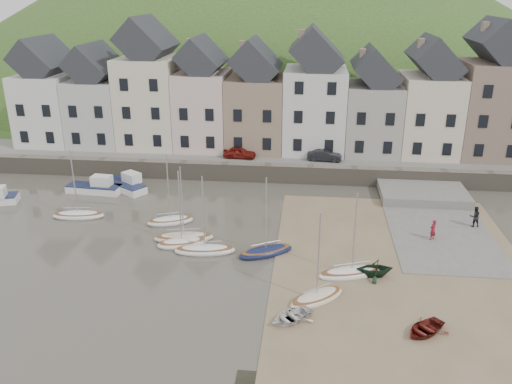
# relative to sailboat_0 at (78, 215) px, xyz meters

# --- Properties ---
(ground) EXTENTS (160.00, 160.00, 0.00)m
(ground) POSITION_rel_sailboat_0_xyz_m (15.45, -5.94, -0.26)
(ground) COLOR #484439
(ground) RESTS_ON ground
(quay_land) EXTENTS (90.00, 30.00, 1.50)m
(quay_land) POSITION_rel_sailboat_0_xyz_m (15.45, 26.06, 0.49)
(quay_land) COLOR #345120
(quay_land) RESTS_ON ground
(quay_street) EXTENTS (70.00, 7.00, 0.10)m
(quay_street) POSITION_rel_sailboat_0_xyz_m (15.45, 14.56, 1.29)
(quay_street) COLOR slate
(quay_street) RESTS_ON quay_land
(seawall) EXTENTS (70.00, 1.20, 1.80)m
(seawall) POSITION_rel_sailboat_0_xyz_m (15.45, 11.06, 0.64)
(seawall) COLOR slate
(seawall) RESTS_ON ground
(beach) EXTENTS (18.00, 26.00, 0.06)m
(beach) POSITION_rel_sailboat_0_xyz_m (26.45, -5.94, -0.23)
(beach) COLOR #796749
(beach) RESTS_ON ground
(slipway) EXTENTS (8.00, 18.00, 0.12)m
(slipway) POSITION_rel_sailboat_0_xyz_m (30.45, 2.06, -0.20)
(slipway) COLOR slate
(slipway) RESTS_ON ground
(hillside) EXTENTS (134.40, 84.00, 84.00)m
(hillside) POSITION_rel_sailboat_0_xyz_m (10.45, 54.06, -18.26)
(hillside) COLOR #345120
(hillside) RESTS_ON ground
(townhouse_terrace) EXTENTS (61.05, 8.00, 13.93)m
(townhouse_terrace) POSITION_rel_sailboat_0_xyz_m (17.21, 18.06, 7.06)
(townhouse_terrace) COLOR silver
(townhouse_terrace) RESTS_ON quay_land
(sailboat_0) EXTENTS (4.60, 2.05, 6.32)m
(sailboat_0) POSITION_rel_sailboat_0_xyz_m (0.00, 0.00, 0.00)
(sailboat_0) COLOR white
(sailboat_0) RESTS_ON ground
(sailboat_1) EXTENTS (4.16, 2.80, 6.32)m
(sailboat_1) POSITION_rel_sailboat_0_xyz_m (8.22, -0.31, 0.00)
(sailboat_1) COLOR white
(sailboat_1) RESTS_ON ground
(sailboat_2) EXTENTS (4.90, 2.35, 6.32)m
(sailboat_2) POSITION_rel_sailboat_0_xyz_m (10.09, -3.30, -0.00)
(sailboat_2) COLOR beige
(sailboat_2) RESTS_ON ground
(sailboat_3) EXTENTS (4.08, 2.69, 6.32)m
(sailboat_3) POSITION_rel_sailboat_0_xyz_m (10.18, -4.28, 0.00)
(sailboat_3) COLOR white
(sailboat_3) RESTS_ON ground
(sailboat_4) EXTENTS (4.75, 2.12, 6.32)m
(sailboat_4) POSITION_rel_sailboat_0_xyz_m (12.16, -5.23, -0.00)
(sailboat_4) COLOR white
(sailboat_4) RESTS_ON ground
(sailboat_5) EXTENTS (4.47, 3.43, 6.32)m
(sailboat_5) POSITION_rel_sailboat_0_xyz_m (16.73, -5.01, 0.00)
(sailboat_5) COLOR #141C41
(sailboat_5) RESTS_ON ground
(sailboat_6) EXTENTS (5.07, 3.05, 6.32)m
(sailboat_6) POSITION_rel_sailboat_0_xyz_m (22.91, -7.44, -0.00)
(sailboat_6) COLOR white
(sailboat_6) RESTS_ON ground
(sailboat_7) EXTENTS (4.10, 3.73, 6.32)m
(sailboat_7) POSITION_rel_sailboat_0_xyz_m (20.50, -10.91, 0.00)
(sailboat_7) COLOR beige
(sailboat_7) RESTS_ON ground
(motorboat_0) EXTENTS (5.46, 2.21, 1.70)m
(motorboat_0) POSITION_rel_sailboat_0_xyz_m (-0.80, 6.03, 0.32)
(motorboat_0) COLOR white
(motorboat_0) RESTS_ON ground
(motorboat_2) EXTENTS (5.09, 4.22, 1.70)m
(motorboat_2) POSITION_rel_sailboat_0_xyz_m (1.88, 7.03, 0.32)
(motorboat_2) COLOR white
(motorboat_2) RESTS_ON ground
(rowboat_white) EXTENTS (3.38, 3.29, 0.57)m
(rowboat_white) POSITION_rel_sailboat_0_xyz_m (18.98, -13.31, 0.08)
(rowboat_white) COLOR silver
(rowboat_white) RESTS_ON beach
(rowboat_green) EXTENTS (2.77, 2.49, 1.31)m
(rowboat_green) POSITION_rel_sailboat_0_xyz_m (24.43, -7.51, 0.45)
(rowboat_green) COLOR black
(rowboat_green) RESTS_ON beach
(rowboat_red) EXTENTS (3.38, 3.34, 0.57)m
(rowboat_red) POSITION_rel_sailboat_0_xyz_m (26.65, -13.70, 0.08)
(rowboat_red) COLOR maroon
(rowboat_red) RESTS_ON beach
(person_red) EXTENTS (0.72, 0.69, 1.66)m
(person_red) POSITION_rel_sailboat_0_xyz_m (29.49, -1.32, 0.69)
(person_red) COLOR maroon
(person_red) RESTS_ON slipway
(person_dark) EXTENTS (0.94, 0.78, 1.76)m
(person_dark) POSITION_rel_sailboat_0_xyz_m (33.42, 1.58, 0.74)
(person_dark) COLOR black
(person_dark) RESTS_ON slipway
(car_left) EXTENTS (3.58, 1.64, 1.19)m
(car_left) POSITION_rel_sailboat_0_xyz_m (12.22, 13.56, 1.93)
(car_left) COLOR maroon
(car_left) RESTS_ON quay_street
(car_right) EXTENTS (3.65, 1.55, 1.17)m
(car_right) POSITION_rel_sailboat_0_xyz_m (21.22, 13.56, 1.92)
(car_right) COLOR black
(car_right) RESTS_ON quay_street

